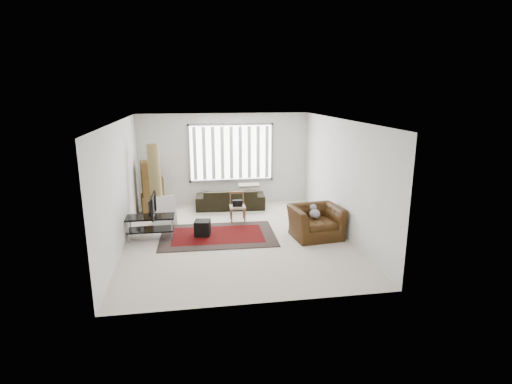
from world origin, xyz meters
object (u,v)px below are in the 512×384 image
armchair (316,220)px  side_chair (237,205)px  sofa (230,195)px  tv_stand (151,222)px  moving_boxes (152,189)px

armchair → side_chair: bearing=131.6°
sofa → armchair: armchair is taller
tv_stand → moving_boxes: (-0.12, 2.01, 0.30)m
tv_stand → armchair: bearing=-7.6°
moving_boxes → side_chair: (2.24, -1.03, -0.26)m
sofa → side_chair: bearing=97.1°
tv_stand → side_chair: 2.34m
side_chair → armchair: (1.66, -1.48, -0.00)m
tv_stand → sofa: (2.05, 2.17, -0.01)m
tv_stand → sofa: sofa is taller
sofa → armchair: 3.19m
armchair → moving_boxes: bearing=140.7°
tv_stand → side_chair: size_ratio=1.42×
moving_boxes → armchair: moving_boxes is taller
sofa → armchair: (1.73, -2.68, 0.04)m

